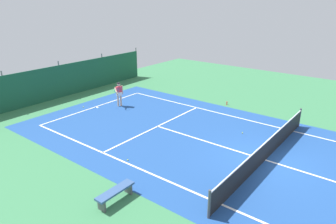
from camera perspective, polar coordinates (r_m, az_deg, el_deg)
The scene contains 10 objects.
ground_plane at distance 14.96m, azimuth 17.49°, elevation -8.47°, with size 36.00×36.00×0.00m, color #387A4C.
court_surface at distance 14.96m, azimuth 17.49°, elevation -8.46°, with size 11.02×26.60×0.01m.
tennis_net at distance 14.73m, azimuth 17.70°, elevation -6.72°, with size 10.12×0.10×1.10m.
back_fence at distance 24.70m, azimuth -19.65°, elevation 4.34°, with size 16.30×0.98×2.70m.
tennis_player at distance 21.14m, azimuth -9.03°, elevation 3.56°, with size 0.85×0.63×1.64m.
tennis_ball_near_player at distance 21.69m, azimuth -15.36°, elevation 0.92°, with size 0.07×0.07×0.07m, color #CCDB33.
tennis_ball_midcourt at distance 14.35m, azimuth -7.44°, elevation -8.77°, with size 0.07×0.07×0.07m, color #CCDB33.
tennis_ball_by_sideline at distance 17.40m, azimuth 13.57°, elevation -3.78°, with size 0.07×0.07×0.07m, color #CCDB33.
courtside_bench at distance 11.66m, azimuth -9.71°, elevation -14.46°, with size 1.60×0.40×0.49m.
water_bottle at distance 21.77m, azimuth 10.81°, elevation 1.62°, with size 0.08×0.08×0.24m, color #D84C38.
Camera 1 is at (-12.57, -4.16, 6.97)m, focal length 33.00 mm.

